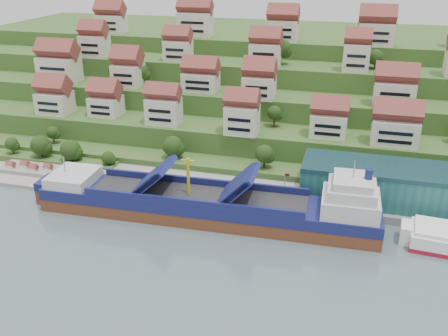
% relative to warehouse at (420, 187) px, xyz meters
% --- Properties ---
extents(ground, '(300.00, 300.00, 0.00)m').
position_rel_warehouse_xyz_m(ground, '(-52.00, -17.00, -7.20)').
color(ground, slate).
rests_on(ground, ground).
extents(quay, '(180.00, 14.00, 2.20)m').
position_rel_warehouse_xyz_m(quay, '(-32.00, -2.00, -6.10)').
color(quay, gray).
rests_on(quay, ground).
extents(pebble_beach, '(45.00, 20.00, 1.00)m').
position_rel_warehouse_xyz_m(pebble_beach, '(-110.00, -5.00, -6.70)').
color(pebble_beach, gray).
rests_on(pebble_beach, ground).
extents(hillside, '(260.00, 128.00, 31.00)m').
position_rel_warehouse_xyz_m(hillside, '(-52.00, 86.55, 3.46)').
color(hillside, '#2D4C1E').
rests_on(hillside, ground).
extents(hillside_village, '(160.70, 63.65, 29.36)m').
position_rel_warehouse_xyz_m(hillside_village, '(-52.24, 43.28, 17.12)').
color(hillside_village, beige).
rests_on(hillside_village, ground).
extents(hillside_trees, '(139.04, 62.99, 31.12)m').
position_rel_warehouse_xyz_m(hillside_trees, '(-68.22, 27.12, 9.33)').
color(hillside_trees, '#244115').
rests_on(hillside_trees, ground).
extents(warehouse, '(60.00, 15.00, 10.00)m').
position_rel_warehouse_xyz_m(warehouse, '(0.00, 0.00, 0.00)').
color(warehouse, '#256561').
rests_on(warehouse, quay).
extents(flagpole, '(1.28, 0.16, 8.00)m').
position_rel_warehouse_xyz_m(flagpole, '(-33.89, -7.00, -0.32)').
color(flagpole, gray).
rests_on(flagpole, quay).
extents(beach_huts, '(14.40, 3.70, 2.20)m').
position_rel_warehouse_xyz_m(beach_huts, '(-112.00, -6.25, -5.10)').
color(beach_huts, white).
rests_on(beach_huts, pebble_beach).
extents(cargo_ship, '(86.92, 16.23, 19.30)m').
position_rel_warehouse_xyz_m(cargo_ship, '(-50.04, -17.26, -3.60)').
color(cargo_ship, brown).
rests_on(cargo_ship, ground).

